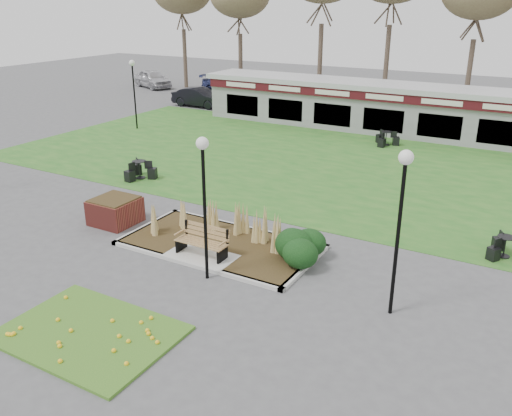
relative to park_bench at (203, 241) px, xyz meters
The scene contains 16 objects.
ground 0.64m from the park_bench, 90.00° to the right, with size 100.00×100.00×0.00m, color #515154.
lawn 11.77m from the park_bench, 90.00° to the left, with size 34.00×16.00×0.02m, color #236620.
flower_bed 4.88m from the park_bench, 90.00° to the right, with size 4.20×3.00×0.16m.
planting_bed 1.70m from the park_bench, 40.83° to the left, with size 6.75×3.40×1.27m.
park_bench is the anchor object (origin of this frame).
brick_planter 4.47m from the park_bench, behind, with size 1.50×1.50×0.95m.
food_pavilion 19.73m from the park_bench, 90.00° to the left, with size 24.60×3.40×2.90m.
lamp_post_near_left 2.84m from the park_bench, 50.57° to the right, with size 0.35×0.35×4.23m.
lamp_post_near_right 6.61m from the park_bench, ahead, with size 0.36×0.36×4.38m.
lamp_post_far_left 19.12m from the park_bench, 137.60° to the left, with size 0.35×0.35×4.19m.
bistro_set_b 8.81m from the park_bench, 143.97° to the left, with size 1.51×1.40×0.81m.
bistro_set_c 9.50m from the park_bench, 30.04° to the left, with size 1.13×1.29×0.68m.
bistro_set_d 16.53m from the park_bench, 87.35° to the left, with size 1.42×1.31×0.76m.
car_silver 35.59m from the park_bench, 132.38° to the left, with size 1.88×4.67×1.59m, color silver.
car_black 25.50m from the park_bench, 125.53° to the left, with size 1.50×4.31×1.42m, color black.
car_blue 30.55m from the park_bench, 120.29° to the left, with size 2.30×5.65×1.64m, color navy.
Camera 1 is at (9.08, -12.27, 7.67)m, focal length 38.00 mm.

